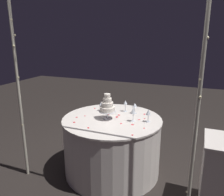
{
  "coord_description": "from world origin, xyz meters",
  "views": [
    {
      "loc": [
        -1.04,
        2.58,
        1.8
      ],
      "look_at": [
        0.0,
        0.0,
        1.04
      ],
      "focal_mm": 36.43,
      "sensor_mm": 36.0,
      "label": 1
    }
  ],
  "objects_px": {
    "decorative_arch": "(94,67)",
    "main_table": "(112,145)",
    "wine_glass_2": "(148,113)",
    "wine_glass_1": "(135,106)",
    "wine_glass_4": "(133,111)",
    "wine_glass_3": "(125,103)",
    "tiered_cake": "(107,106)",
    "wine_glass_0": "(101,104)"
  },
  "relations": [
    {
      "from": "wine_glass_0",
      "to": "tiered_cake",
      "type": "bearing_deg",
      "value": 127.82
    },
    {
      "from": "main_table",
      "to": "wine_glass_0",
      "type": "bearing_deg",
      "value": -42.04
    },
    {
      "from": "tiered_cake",
      "to": "wine_glass_3",
      "type": "distance_m",
      "value": 0.39
    },
    {
      "from": "wine_glass_1",
      "to": "wine_glass_2",
      "type": "bearing_deg",
      "value": 135.2
    },
    {
      "from": "tiered_cake",
      "to": "wine_glass_4",
      "type": "xyz_separation_m",
      "value": [
        -0.33,
        -0.04,
        -0.04
      ]
    },
    {
      "from": "decorative_arch",
      "to": "wine_glass_2",
      "type": "height_order",
      "value": "decorative_arch"
    },
    {
      "from": "tiered_cake",
      "to": "wine_glass_1",
      "type": "xyz_separation_m",
      "value": [
        -0.27,
        -0.33,
        -0.06
      ]
    },
    {
      "from": "main_table",
      "to": "wine_glass_4",
      "type": "relative_size",
      "value": 7.14
    },
    {
      "from": "wine_glass_4",
      "to": "main_table",
      "type": "bearing_deg",
      "value": 0.45
    },
    {
      "from": "wine_glass_4",
      "to": "wine_glass_0",
      "type": "bearing_deg",
      "value": -23.11
    },
    {
      "from": "main_table",
      "to": "wine_glass_2",
      "type": "height_order",
      "value": "wine_glass_2"
    },
    {
      "from": "tiered_cake",
      "to": "wine_glass_2",
      "type": "relative_size",
      "value": 2.0
    },
    {
      "from": "main_table",
      "to": "wine_glass_1",
      "type": "distance_m",
      "value": 0.62
    },
    {
      "from": "decorative_arch",
      "to": "wine_glass_3",
      "type": "bearing_deg",
      "value": -94.91
    },
    {
      "from": "main_table",
      "to": "wine_glass_1",
      "type": "height_order",
      "value": "wine_glass_1"
    },
    {
      "from": "main_table",
      "to": "wine_glass_2",
      "type": "xyz_separation_m",
      "value": [
        -0.46,
        -0.06,
        0.5
      ]
    },
    {
      "from": "decorative_arch",
      "to": "main_table",
      "type": "height_order",
      "value": "decorative_arch"
    },
    {
      "from": "wine_glass_1",
      "to": "wine_glass_3",
      "type": "bearing_deg",
      "value": -12.84
    },
    {
      "from": "decorative_arch",
      "to": "tiered_cake",
      "type": "xyz_separation_m",
      "value": [
        0.05,
        -0.46,
        -0.56
      ]
    },
    {
      "from": "wine_glass_4",
      "to": "wine_glass_1",
      "type": "bearing_deg",
      "value": -77.6
    },
    {
      "from": "tiered_cake",
      "to": "wine_glass_1",
      "type": "distance_m",
      "value": 0.43
    },
    {
      "from": "wine_glass_3",
      "to": "wine_glass_4",
      "type": "height_order",
      "value": "wine_glass_4"
    },
    {
      "from": "decorative_arch",
      "to": "main_table",
      "type": "xyz_separation_m",
      "value": [
        -0.0,
        -0.5,
        -1.12
      ]
    },
    {
      "from": "decorative_arch",
      "to": "tiered_cake",
      "type": "distance_m",
      "value": 0.73
    },
    {
      "from": "main_table",
      "to": "wine_glass_0",
      "type": "distance_m",
      "value": 0.6
    },
    {
      "from": "decorative_arch",
      "to": "tiered_cake",
      "type": "bearing_deg",
      "value": -83.98
    },
    {
      "from": "wine_glass_0",
      "to": "wine_glass_2",
      "type": "height_order",
      "value": "wine_glass_2"
    },
    {
      "from": "wine_glass_2",
      "to": "main_table",
      "type": "bearing_deg",
      "value": 6.79
    },
    {
      "from": "decorative_arch",
      "to": "wine_glass_1",
      "type": "height_order",
      "value": "decorative_arch"
    },
    {
      "from": "wine_glass_4",
      "to": "wine_glass_3",
      "type": "bearing_deg",
      "value": -57.15
    },
    {
      "from": "main_table",
      "to": "wine_glass_2",
      "type": "distance_m",
      "value": 0.69
    },
    {
      "from": "wine_glass_4",
      "to": "tiered_cake",
      "type": "bearing_deg",
      "value": 6.54
    },
    {
      "from": "wine_glass_4",
      "to": "wine_glass_2",
      "type": "bearing_deg",
      "value": -163.61
    },
    {
      "from": "tiered_cake",
      "to": "wine_glass_3",
      "type": "height_order",
      "value": "tiered_cake"
    },
    {
      "from": "tiered_cake",
      "to": "wine_glass_3",
      "type": "xyz_separation_m",
      "value": [
        -0.12,
        -0.37,
        -0.05
      ]
    },
    {
      "from": "decorative_arch",
      "to": "wine_glass_0",
      "type": "height_order",
      "value": "decorative_arch"
    },
    {
      "from": "main_table",
      "to": "wine_glass_3",
      "type": "xyz_separation_m",
      "value": [
        -0.07,
        -0.33,
        0.5
      ]
    },
    {
      "from": "wine_glass_1",
      "to": "wine_glass_2",
      "type": "distance_m",
      "value": 0.35
    },
    {
      "from": "wine_glass_3",
      "to": "decorative_arch",
      "type": "bearing_deg",
      "value": 85.09
    },
    {
      "from": "wine_glass_2",
      "to": "wine_glass_0",
      "type": "bearing_deg",
      "value": -13.89
    },
    {
      "from": "wine_glass_0",
      "to": "wine_glass_1",
      "type": "bearing_deg",
      "value": -172.3
    },
    {
      "from": "wine_glass_1",
      "to": "wine_glass_2",
      "type": "relative_size",
      "value": 0.9
    }
  ]
}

